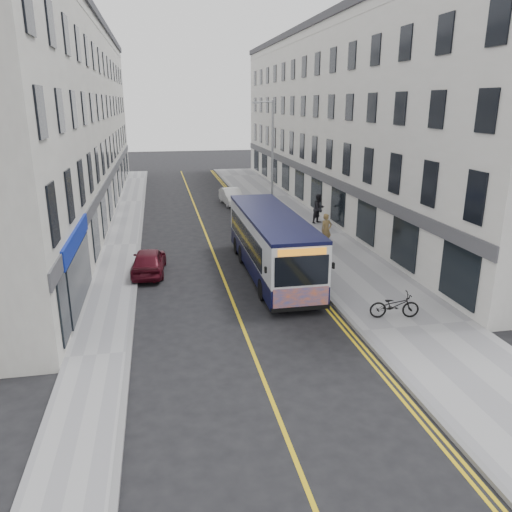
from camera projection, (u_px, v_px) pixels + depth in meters
name	position (u px, v px, depth m)	size (l,w,h in m)	color
ground	(243.00, 329.00, 18.14)	(140.00, 140.00, 0.00)	black
pavement_east	(311.00, 236.00, 30.52)	(4.50, 64.00, 0.12)	gray
pavement_west	(122.00, 245.00, 28.45)	(2.00, 64.00, 0.12)	gray
kerb_east	(275.00, 237.00, 30.11)	(0.18, 64.00, 0.13)	slate
kerb_west	(140.00, 244.00, 28.63)	(0.18, 64.00, 0.13)	slate
road_centre_line	(209.00, 242.00, 29.39)	(0.12, 64.00, 0.01)	gold
road_dbl_yellow_inner	(268.00, 239.00, 30.04)	(0.10, 64.00, 0.01)	gold
road_dbl_yellow_outer	(271.00, 239.00, 30.08)	(0.10, 64.00, 0.01)	gold
terrace_east	(345.00, 121.00, 38.02)	(6.00, 46.00, 13.00)	silver
terrace_west	(62.00, 123.00, 34.25)	(6.00, 46.00, 13.00)	silver
streetlamp	(271.00, 161.00, 30.74)	(1.32, 0.18, 8.00)	gray
city_bus	(271.00, 242.00, 23.35)	(2.39, 10.20, 2.96)	black
bicycle	(394.00, 305.00, 18.65)	(0.65, 1.86, 0.98)	black
pedestrian_near	(326.00, 230.00, 27.81)	(0.68, 0.44, 1.85)	olive
pedestrian_far	(319.00, 209.00, 33.17)	(0.95, 0.74, 1.95)	black
car_white	(232.00, 196.00, 39.97)	(1.35, 3.88, 1.28)	white
car_maroon	(149.00, 261.00, 23.77)	(1.51, 3.74, 1.28)	#4B0C18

